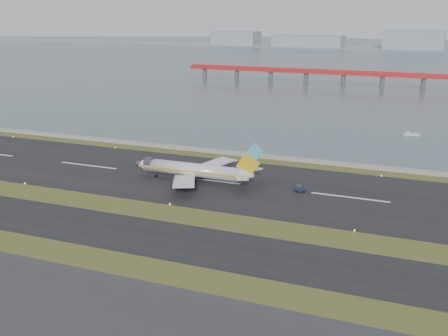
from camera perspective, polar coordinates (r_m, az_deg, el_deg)
The scene contains 10 objects.
ground at distance 132.77m, azimuth -7.02°, elevation -4.76°, with size 1000.00×1000.00×0.00m, color #3A4D1B.
taxiway_strip at distance 123.20m, azimuth -9.75°, elevation -6.52°, with size 1000.00×18.00×0.10m, color black.
runway_strip at distance 158.11m, azimuth -1.72°, elevation -1.24°, with size 1000.00×45.00×0.10m, color black.
seawall at distance 184.75m, azimuth 2.08°, elevation 1.42°, with size 1000.00×2.50×1.00m, color gray.
bay_water at distance 573.15m, azimuth 16.40°, elevation 10.54°, with size 1400.00×800.00×1.30m, color #475966.
red_pier at distance 362.46m, azimuth 15.82°, elevation 9.03°, with size 260.00×5.00×10.20m.
far_shoreline at distance 730.62m, azimuth 18.98°, elevation 11.81°, with size 1400.00×80.00×60.50m.
airliner at distance 155.50m, azimuth -2.92°, elevation -0.23°, with size 38.52×32.89×12.80m.
pushback_tug at distance 149.14m, azimuth 7.73°, elevation -2.09°, with size 3.26×2.36×1.88m.
workboat_near at distance 225.76m, azimuth 18.42°, elevation 3.27°, with size 6.84×4.04×1.58m.
Camera 1 is at (61.94, -107.90, 46.36)m, focal length 45.00 mm.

